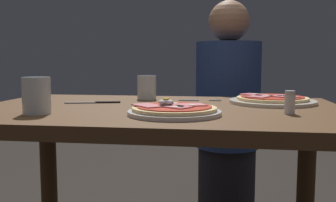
% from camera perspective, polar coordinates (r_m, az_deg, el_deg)
% --- Properties ---
extents(dining_table, '(1.20, 0.75, 0.74)m').
position_cam_1_polar(dining_table, '(1.27, -1.48, -6.40)').
color(dining_table, brown).
rests_on(dining_table, ground).
extents(pizza_foreground, '(0.26, 0.26, 0.05)m').
position_cam_1_polar(pizza_foreground, '(1.08, 0.92, -1.41)').
color(pizza_foreground, white).
rests_on(pizza_foreground, dining_table).
extents(pizza_across_left, '(0.30, 0.30, 0.03)m').
position_cam_1_polar(pizza_across_left, '(1.41, 15.23, 0.14)').
color(pizza_across_left, silver).
rests_on(pizza_across_left, dining_table).
extents(water_glass_near, '(0.07, 0.07, 0.09)m').
position_cam_1_polar(water_glass_near, '(1.50, -3.17, 1.80)').
color(water_glass_near, silver).
rests_on(water_glass_near, dining_table).
extents(water_glass_far, '(0.08, 0.08, 0.11)m').
position_cam_1_polar(water_glass_far, '(1.16, -18.94, 0.41)').
color(water_glass_far, silver).
rests_on(water_glass_far, dining_table).
extents(fork, '(0.16, 0.03, 0.00)m').
position_cam_1_polar(fork, '(1.44, 4.23, 0.13)').
color(fork, silver).
rests_on(fork, dining_table).
extents(knife, '(0.19, 0.06, 0.01)m').
position_cam_1_polar(knife, '(1.39, -10.54, -0.18)').
color(knife, silver).
rests_on(knife, dining_table).
extents(salt_shaker, '(0.03, 0.03, 0.07)m').
position_cam_1_polar(salt_shaker, '(1.15, 17.64, -0.22)').
color(salt_shaker, white).
rests_on(salt_shaker, dining_table).
extents(diner_person, '(0.32, 0.32, 1.18)m').
position_cam_1_polar(diner_person, '(1.95, 8.80, -3.72)').
color(diner_person, black).
rests_on(diner_person, ground).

